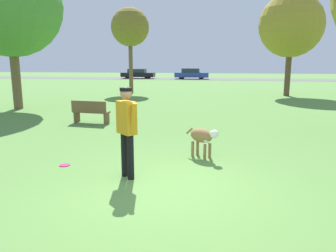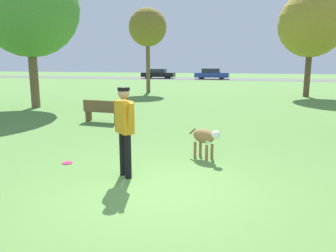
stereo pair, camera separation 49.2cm
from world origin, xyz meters
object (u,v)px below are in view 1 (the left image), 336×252
(frisbee, at_px, (65,165))
(parked_car_blue, at_px, (192,74))
(park_bench, at_px, (90,111))
(person, at_px, (127,125))
(tree_far_right, at_px, (291,25))
(parked_car_black, at_px, (138,74))
(tree_near_left, at_px, (9,5))
(tree_far_left, at_px, (130,28))
(dog, at_px, (203,137))

(frisbee, bearing_deg, parked_car_blue, 91.30)
(parked_car_blue, relative_size, park_bench, 3.04)
(person, relative_size, tree_far_right, 0.27)
(frisbee, relative_size, parked_car_black, 0.05)
(frisbee, xyz_separation_m, tree_near_left, (-6.40, 7.88, 4.81))
(park_bench, bearing_deg, tree_far_left, -74.84)
(dog, height_order, park_bench, park_bench)
(person, xyz_separation_m, tree_near_left, (-8.00, 8.37, 3.75))
(frisbee, height_order, parked_car_blue, parked_car_blue)
(dog, distance_m, tree_far_right, 16.54)
(parked_car_blue, bearing_deg, dog, -83.95)
(parked_car_black, bearing_deg, tree_near_left, -88.50)
(frisbee, xyz_separation_m, parked_car_blue, (-0.84, 36.80, 0.67))
(frisbee, bearing_deg, person, -17.17)
(dog, xyz_separation_m, park_bench, (-4.41, 3.77, -0.06))
(person, distance_m, tree_near_left, 12.17)
(tree_far_left, xyz_separation_m, parked_car_blue, (2.47, 19.88, -3.94))
(dog, bearing_deg, park_bench, 175.62)
(parked_car_blue, bearing_deg, tree_far_right, -67.56)
(person, bearing_deg, frisbee, -154.24)
(dog, height_order, tree_far_right, tree_far_right)
(park_bench, bearing_deg, parked_car_black, -71.88)
(person, xyz_separation_m, parked_car_black, (-9.73, 37.46, -0.42))
(person, bearing_deg, parked_car_blue, 136.66)
(tree_far_right, bearing_deg, park_bench, -127.81)
(dog, distance_m, park_bench, 5.80)
(dog, distance_m, frisbee, 3.21)
(frisbee, relative_size, park_bench, 0.16)
(person, relative_size, tree_near_left, 0.25)
(tree_near_left, height_order, parked_car_blue, tree_near_left)
(person, distance_m, tree_far_left, 18.43)
(person, height_order, tree_far_left, tree_far_left)
(tree_far_right, distance_m, tree_far_left, 10.87)
(tree_near_left, xyz_separation_m, parked_car_black, (-1.74, 29.09, -4.17))
(dog, relative_size, park_bench, 0.59)
(person, height_order, tree_near_left, tree_near_left)
(park_bench, bearing_deg, tree_far_right, -121.47)
(parked_car_blue, height_order, park_bench, parked_car_blue)
(tree_far_right, distance_m, park_bench, 15.24)
(tree_far_right, bearing_deg, frisbee, -114.60)
(frisbee, xyz_separation_m, tree_far_left, (-3.31, 16.91, 4.62))
(frisbee, relative_size, tree_far_right, 0.03)
(tree_far_right, relative_size, tree_near_left, 0.92)
(tree_far_right, relative_size, tree_far_left, 1.10)
(tree_far_left, distance_m, park_bench, 12.85)
(person, xyz_separation_m, tree_far_left, (-4.91, 17.41, 3.56))
(person, relative_size, dog, 2.09)
(frisbee, distance_m, park_bench, 5.13)
(tree_near_left, bearing_deg, tree_far_right, 31.72)
(person, bearing_deg, dog, 93.02)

